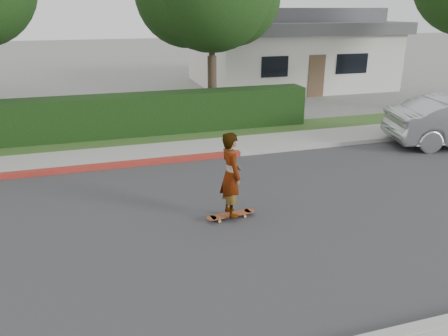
{
  "coord_description": "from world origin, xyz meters",
  "views": [
    {
      "loc": [
        -3.2,
        -8.02,
        4.32
      ],
      "look_at": [
        -0.57,
        0.58,
        1.0
      ],
      "focal_mm": 35.0,
      "sensor_mm": 36.0,
      "label": 1
    }
  ],
  "objects": [
    {
      "name": "ground",
      "position": [
        0.0,
        0.0,
        0.0
      ],
      "size": [
        120.0,
        120.0,
        0.0
      ],
      "primitive_type": "plane",
      "color": "slate",
      "rests_on": "ground"
    },
    {
      "name": "road",
      "position": [
        0.0,
        0.0,
        0.01
      ],
      "size": [
        60.0,
        8.0,
        0.01
      ],
      "primitive_type": "cube",
      "color": "#2D2D30",
      "rests_on": "ground"
    },
    {
      "name": "curb_far",
      "position": [
        0.0,
        4.1,
        0.07
      ],
      "size": [
        60.0,
        0.2,
        0.15
      ],
      "primitive_type": "cube",
      "color": "#9E9E99",
      "rests_on": "ground"
    },
    {
      "name": "curb_red_section",
      "position": [
        -5.0,
        4.1,
        0.08
      ],
      "size": [
        12.0,
        0.21,
        0.15
      ],
      "primitive_type": "cube",
      "color": "maroon",
      "rests_on": "ground"
    },
    {
      "name": "sidewalk_far",
      "position": [
        0.0,
        5.0,
        0.06
      ],
      "size": [
        60.0,
        1.6,
        0.12
      ],
      "primitive_type": "cube",
      "color": "gray",
      "rests_on": "ground"
    },
    {
      "name": "planting_strip",
      "position": [
        0.0,
        6.6,
        0.05
      ],
      "size": [
        60.0,
        1.6,
        0.1
      ],
      "primitive_type": "cube",
      "color": "#2D4C1E",
      "rests_on": "ground"
    },
    {
      "name": "hedge",
      "position": [
        -3.0,
        7.2,
        0.75
      ],
      "size": [
        15.0,
        1.0,
        1.5
      ],
      "primitive_type": "cube",
      "color": "black",
      "rests_on": "ground"
    },
    {
      "name": "house",
      "position": [
        8.0,
        16.0,
        2.1
      ],
      "size": [
        10.6,
        8.6,
        4.3
      ],
      "color": "beige",
      "rests_on": "ground"
    },
    {
      "name": "skateboard",
      "position": [
        -0.57,
        0.08,
        0.1
      ],
      "size": [
        1.14,
        0.35,
        0.1
      ],
      "rotation": [
        0.0,
        0.0,
        0.11
      ],
      "color": "#E7913F",
      "rests_on": "ground"
    },
    {
      "name": "skateboarder",
      "position": [
        -0.57,
        0.08,
        1.03
      ],
      "size": [
        0.47,
        0.69,
        1.83
      ],
      "primitive_type": "imported",
      "rotation": [
        0.0,
        0.0,
        1.62
      ],
      "color": "white",
      "rests_on": "skateboard"
    }
  ]
}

